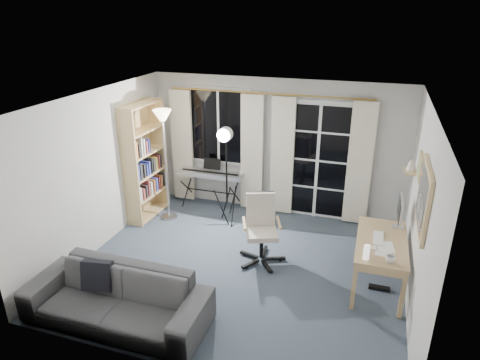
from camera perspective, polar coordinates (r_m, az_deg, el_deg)
name	(u,v)px	position (r m, az deg, el deg)	size (l,w,h in m)	color
floor	(240,267)	(6.33, 0.06, -11.48)	(4.50, 4.00, 0.02)	#374251
window	(219,126)	(7.74, -2.81, 7.19)	(1.20, 0.08, 1.40)	white
french_door	(318,161)	(7.46, 10.31, 2.45)	(1.32, 0.09, 2.11)	white
curtains	(266,154)	(7.51, 3.53, 3.46)	(3.60, 0.07, 2.13)	gold
bookshelf	(142,164)	(7.57, -12.88, 2.06)	(0.37, 0.96, 2.04)	tan
torchiere_lamp	(163,133)	(7.19, -10.17, 6.23)	(0.35, 0.35, 1.95)	#B2B2B7
keyboard_piano	(210,174)	(7.79, -3.97, 0.75)	(1.20, 0.59, 0.87)	black
studio_light	(225,146)	(6.88, -1.99, 4.53)	(0.31, 0.35, 1.76)	black
office_chair	(261,222)	(6.23, 2.83, -5.62)	(0.70, 0.68, 1.01)	black
desk	(381,246)	(5.92, 18.30, -8.39)	(0.65, 1.28, 0.68)	tan
monitor	(400,210)	(6.18, 20.57, -3.80)	(0.16, 0.49, 0.43)	silver
desk_clutter	(375,258)	(5.76, 17.62, -9.92)	(0.40, 0.77, 0.86)	white
mug	(391,258)	(5.43, 19.44, -9.82)	(0.11, 0.09, 0.11)	silver
wall_mirror	(424,198)	(5.08, 23.30, -2.25)	(0.04, 0.94, 0.74)	tan
framed_print	(420,167)	(5.90, 22.89, 1.63)	(0.03, 0.42, 0.32)	tan
wall_shelf	(411,167)	(6.43, 21.79, 1.58)	(0.16, 0.30, 0.18)	tan
sofa	(115,291)	(5.33, -16.28, -13.97)	(2.18, 0.64, 0.85)	#343437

